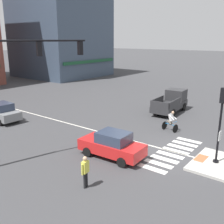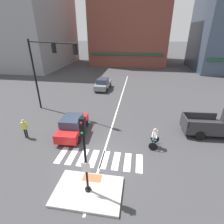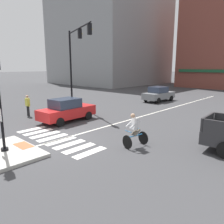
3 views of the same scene
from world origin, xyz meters
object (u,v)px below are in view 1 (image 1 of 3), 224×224
signal_pole (221,119)px  car_grey_westbound_distant (1,112)px  traffic_light_mast (13,77)px  car_red_westbound_near (112,145)px  pedestrian_at_curb_left (85,169)px  pickup_truck_charcoal_cross_right (172,102)px  cyclist (171,121)px

signal_pole → car_grey_westbound_distant: (-2.87, 17.85, -1.99)m
signal_pole → traffic_light_mast: (-6.68, 9.35, 2.26)m
traffic_light_mast → car_grey_westbound_distant: traffic_light_mast is taller
car_red_westbound_near → pedestrian_at_curb_left: size_ratio=2.50×
pickup_truck_charcoal_cross_right → pedestrian_at_curb_left: (-15.72, -2.89, 0.00)m
car_grey_westbound_distant → cyclist: 14.75m
traffic_light_mast → cyclist: traffic_light_mast is taller
signal_pole → pickup_truck_charcoal_cross_right: 11.89m
pickup_truck_charcoal_cross_right → pedestrian_at_curb_left: pickup_truck_charcoal_cross_right is taller
traffic_light_mast → cyclist: size_ratio=4.31×
traffic_light_mast → cyclist: 12.17m
traffic_light_mast → car_red_westbound_near: traffic_light_mast is taller
traffic_light_mast → car_red_westbound_near: 6.93m
car_grey_westbound_distant → pickup_truck_charcoal_cross_right: bearing=-41.2°
traffic_light_mast → car_red_westbound_near: (3.82, -3.92, -4.25)m
pickup_truck_charcoal_cross_right → pedestrian_at_curb_left: size_ratio=3.12×
traffic_light_mast → cyclist: (10.43, -4.68, -4.19)m
car_grey_westbound_distant → cyclist: bearing=-63.3°
car_red_westbound_near → cyclist: 6.65m
car_grey_westbound_distant → car_red_westbound_near: bearing=-90.0°
traffic_light_mast → car_grey_westbound_distant: 10.24m
traffic_light_mast → pickup_truck_charcoal_cross_right: size_ratio=1.39×
car_grey_westbound_distant → pedestrian_at_curb_left: size_ratio=2.50×
car_grey_westbound_distant → pedestrian_at_curb_left: 13.99m
car_red_westbound_near → pedestrian_at_curb_left: bearing=-162.9°
car_grey_westbound_distant → pickup_truck_charcoal_cross_right: (12.13, -10.63, 0.17)m
car_grey_westbound_distant → cyclist: (6.62, -13.18, 0.06)m
pickup_truck_charcoal_cross_right → car_grey_westbound_distant: bearing=138.8°
car_grey_westbound_distant → pickup_truck_charcoal_cross_right: pickup_truck_charcoal_cross_right is taller
car_red_westbound_near → signal_pole: bearing=-62.2°
cyclist → car_red_westbound_near: bearing=173.4°
car_grey_westbound_distant → pickup_truck_charcoal_cross_right: 16.13m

